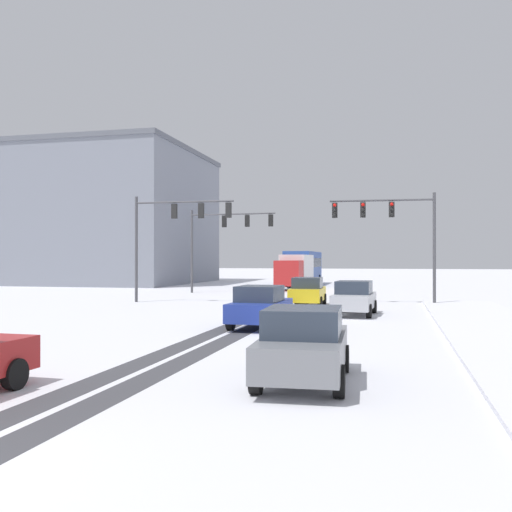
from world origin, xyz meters
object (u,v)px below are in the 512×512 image
office_building_far_left_block (112,217)px  box_truck_delivery (295,271)px  car_blue_third (260,306)px  car_grey_fourth (304,345)px  bus_oncoming (304,265)px  car_silver_second (354,298)px  traffic_signal_near_left (175,224)px  traffic_signal_near_right (391,222)px  car_yellow_cab_lead (308,292)px  traffic_signal_far_left (225,231)px

office_building_far_left_block → box_truck_delivery: bearing=-21.2°
car_blue_third → car_grey_fourth: size_ratio=1.00×
car_grey_fourth → bus_oncoming: bus_oncoming is taller
car_silver_second → box_truck_delivery: (-6.62, 22.27, 0.82)m
traffic_signal_near_left → office_building_far_left_block: size_ratio=0.32×
traffic_signal_near_left → box_truck_delivery: size_ratio=0.87×
traffic_signal_near_right → box_truck_delivery: 17.58m
car_yellow_cab_lead → car_blue_third: (-0.34, -10.29, 0.00)m
bus_oncoming → traffic_signal_far_left: bearing=-103.9°
bus_oncoming → car_blue_third: bearing=-83.9°
car_blue_third → box_truck_delivery: 28.22m
traffic_signal_near_left → box_truck_delivery: (4.51, 16.97, -3.17)m
car_silver_second → car_blue_third: (-3.22, -5.73, 0.00)m
traffic_signal_near_right → bus_oncoming: (-8.80, 23.31, -2.80)m
car_yellow_cab_lead → bus_oncoming: size_ratio=0.38×
car_silver_second → box_truck_delivery: box_truck_delivery is taller
traffic_signal_near_left → box_truck_delivery: bearing=75.1°
traffic_signal_far_left → car_silver_second: bearing=-54.2°
bus_oncoming → office_building_far_left_block: size_ratio=0.55×
traffic_signal_near_right → traffic_signal_far_left: (-12.58, 7.98, 0.03)m
traffic_signal_near_right → car_silver_second: bearing=-103.3°
car_yellow_cab_lead → bus_oncoming: 26.22m
traffic_signal_far_left → box_truck_delivery: size_ratio=0.92×
traffic_signal_far_left → traffic_signal_near_left: size_ratio=1.06×
bus_oncoming → traffic_signal_near_left: bearing=-99.1°
car_yellow_cab_lead → traffic_signal_near_right: bearing=29.0°
traffic_signal_far_left → car_grey_fourth: 32.39m
car_silver_second → car_grey_fourth: (-0.06, -15.18, 0.00)m
office_building_far_left_block → traffic_signal_far_left: bearing=-41.5°
car_yellow_cab_lead → car_grey_fourth: (2.83, -19.74, 0.00)m
car_silver_second → office_building_far_left_block: size_ratio=0.21×
traffic_signal_near_left → car_silver_second: bearing=-25.4°
traffic_signal_near_right → bus_oncoming: traffic_signal_near_right is taller
box_truck_delivery → office_building_far_left_block: office_building_far_left_block is taller
traffic_signal_far_left → car_silver_second: 19.03m
car_grey_fourth → office_building_far_left_block: office_building_far_left_block is taller
traffic_signal_near_left → car_grey_fourth: 23.62m
traffic_signal_near_right → car_grey_fourth: 22.70m
car_silver_second → car_yellow_cab_lead: bearing=122.3°
traffic_signal_far_left → traffic_signal_near_left: same height
traffic_signal_far_left → traffic_signal_near_right: bearing=-32.4°
car_blue_third → office_building_far_left_block: bearing=124.8°
traffic_signal_near_right → car_silver_second: traffic_signal_near_right is taller
car_silver_second → box_truck_delivery: 23.25m
traffic_signal_far_left → office_building_far_left_block: 23.85m
traffic_signal_near_left → traffic_signal_far_left: bearing=88.6°
car_blue_third → bus_oncoming: bus_oncoming is taller
car_blue_third → car_grey_fourth: (3.17, -9.45, 0.00)m
traffic_signal_near_right → car_yellow_cab_lead: (-4.57, -2.54, -3.98)m
traffic_signal_far_left → car_grey_fourth: (10.84, -30.26, -4.00)m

